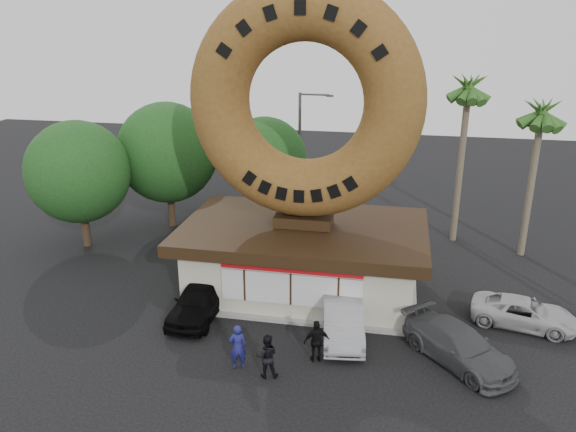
{
  "coord_description": "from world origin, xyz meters",
  "views": [
    {
      "loc": [
        4.02,
        -17.75,
        12.36
      ],
      "look_at": [
        -0.33,
        4.0,
        4.42
      ],
      "focal_mm": 35.0,
      "sensor_mm": 36.0,
      "label": 1
    }
  ],
  "objects_px": {
    "donut_shop": "(303,256)",
    "person_right": "(317,341)",
    "giant_donut": "(305,103)",
    "car_grey": "(458,345)",
    "car_silver": "(343,318)",
    "person_center": "(267,356)",
    "street_lamp": "(302,150)",
    "person_left": "(238,347)",
    "car_black": "(199,300)",
    "car_white": "(524,313)"
  },
  "relations": [
    {
      "from": "donut_shop",
      "to": "car_silver",
      "type": "bearing_deg",
      "value": -57.63
    },
    {
      "from": "person_center",
      "to": "car_white",
      "type": "bearing_deg",
      "value": -161.5
    },
    {
      "from": "person_center",
      "to": "street_lamp",
      "type": "bearing_deg",
      "value": -95.35
    },
    {
      "from": "car_grey",
      "to": "car_silver",
      "type": "bearing_deg",
      "value": 124.27
    },
    {
      "from": "street_lamp",
      "to": "car_grey",
      "type": "bearing_deg",
      "value": -59.63
    },
    {
      "from": "donut_shop",
      "to": "person_center",
      "type": "distance_m",
      "value": 7.03
    },
    {
      "from": "giant_donut",
      "to": "car_grey",
      "type": "relative_size",
      "value": 2.13
    },
    {
      "from": "donut_shop",
      "to": "person_right",
      "type": "xyz_separation_m",
      "value": [
        1.5,
        -5.66,
        -0.92
      ]
    },
    {
      "from": "car_white",
      "to": "person_right",
      "type": "bearing_deg",
      "value": 129.97
    },
    {
      "from": "person_left",
      "to": "car_black",
      "type": "xyz_separation_m",
      "value": [
        -2.71,
        3.37,
        -0.13
      ]
    },
    {
      "from": "person_left",
      "to": "car_white",
      "type": "xyz_separation_m",
      "value": [
        10.96,
        5.27,
        -0.29
      ]
    },
    {
      "from": "person_left",
      "to": "person_right",
      "type": "height_order",
      "value": "person_left"
    },
    {
      "from": "street_lamp",
      "to": "car_silver",
      "type": "xyz_separation_m",
      "value": [
        4.13,
        -13.6,
        -3.74
      ]
    },
    {
      "from": "person_left",
      "to": "person_right",
      "type": "relative_size",
      "value": 1.04
    },
    {
      "from": "person_center",
      "to": "person_right",
      "type": "height_order",
      "value": "person_right"
    },
    {
      "from": "person_left",
      "to": "person_center",
      "type": "height_order",
      "value": "person_left"
    },
    {
      "from": "giant_donut",
      "to": "car_black",
      "type": "height_order",
      "value": "giant_donut"
    },
    {
      "from": "street_lamp",
      "to": "person_left",
      "type": "bearing_deg",
      "value": -88.05
    },
    {
      "from": "donut_shop",
      "to": "car_white",
      "type": "relative_size",
      "value": 2.63
    },
    {
      "from": "person_left",
      "to": "person_center",
      "type": "bearing_deg",
      "value": 146.15
    },
    {
      "from": "person_center",
      "to": "car_grey",
      "type": "distance_m",
      "value": 7.24
    },
    {
      "from": "person_left",
      "to": "car_grey",
      "type": "bearing_deg",
      "value": 175.36
    },
    {
      "from": "street_lamp",
      "to": "car_silver",
      "type": "distance_m",
      "value": 14.69
    },
    {
      "from": "giant_donut",
      "to": "person_left",
      "type": "relative_size",
      "value": 5.72
    },
    {
      "from": "person_left",
      "to": "donut_shop",
      "type": "bearing_deg",
      "value": -119.67
    },
    {
      "from": "person_left",
      "to": "car_black",
      "type": "distance_m",
      "value": 4.32
    },
    {
      "from": "donut_shop",
      "to": "person_right",
      "type": "distance_m",
      "value": 5.93
    },
    {
      "from": "street_lamp",
      "to": "person_left",
      "type": "height_order",
      "value": "street_lamp"
    },
    {
      "from": "donut_shop",
      "to": "car_white",
      "type": "distance_m",
      "value": 9.84
    },
    {
      "from": "person_right",
      "to": "car_black",
      "type": "relative_size",
      "value": 0.38
    },
    {
      "from": "person_right",
      "to": "car_grey",
      "type": "xyz_separation_m",
      "value": [
        5.23,
        1.02,
        -0.16
      ]
    },
    {
      "from": "donut_shop",
      "to": "car_black",
      "type": "xyz_separation_m",
      "value": [
        -4.0,
        -3.29,
        -1.01
      ]
    },
    {
      "from": "giant_donut",
      "to": "donut_shop",
      "type": "bearing_deg",
      "value": -90.0
    },
    {
      "from": "car_black",
      "to": "car_white",
      "type": "distance_m",
      "value": 13.8
    },
    {
      "from": "person_right",
      "to": "donut_shop",
      "type": "bearing_deg",
      "value": -96.42
    },
    {
      "from": "giant_donut",
      "to": "car_silver",
      "type": "bearing_deg",
      "value": -57.75
    },
    {
      "from": "giant_donut",
      "to": "person_center",
      "type": "bearing_deg",
      "value": -90.93
    },
    {
      "from": "donut_shop",
      "to": "person_center",
      "type": "xyz_separation_m",
      "value": [
        -0.11,
        -6.97,
        -0.92
      ]
    },
    {
      "from": "person_center",
      "to": "car_grey",
      "type": "xyz_separation_m",
      "value": [
        6.85,
        2.33,
        -0.15
      ]
    },
    {
      "from": "street_lamp",
      "to": "person_left",
      "type": "xyz_separation_m",
      "value": [
        0.57,
        -16.67,
        -3.6
      ]
    },
    {
      "from": "person_left",
      "to": "car_grey",
      "type": "height_order",
      "value": "person_left"
    },
    {
      "from": "person_left",
      "to": "car_silver",
      "type": "height_order",
      "value": "person_left"
    },
    {
      "from": "street_lamp",
      "to": "car_black",
      "type": "xyz_separation_m",
      "value": [
        -2.14,
        -13.3,
        -3.72
      ]
    },
    {
      "from": "person_right",
      "to": "giant_donut",
      "type": "bearing_deg",
      "value": -96.46
    },
    {
      "from": "donut_shop",
      "to": "person_right",
      "type": "relative_size",
      "value": 6.59
    },
    {
      "from": "street_lamp",
      "to": "car_silver",
      "type": "bearing_deg",
      "value": -73.12
    },
    {
      "from": "car_silver",
      "to": "giant_donut",
      "type": "bearing_deg",
      "value": 114.05
    },
    {
      "from": "giant_donut",
      "to": "street_lamp",
      "type": "relative_size",
      "value": 1.27
    },
    {
      "from": "street_lamp",
      "to": "person_left",
      "type": "relative_size",
      "value": 4.51
    },
    {
      "from": "person_center",
      "to": "car_white",
      "type": "distance_m",
      "value": 11.27
    }
  ]
}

